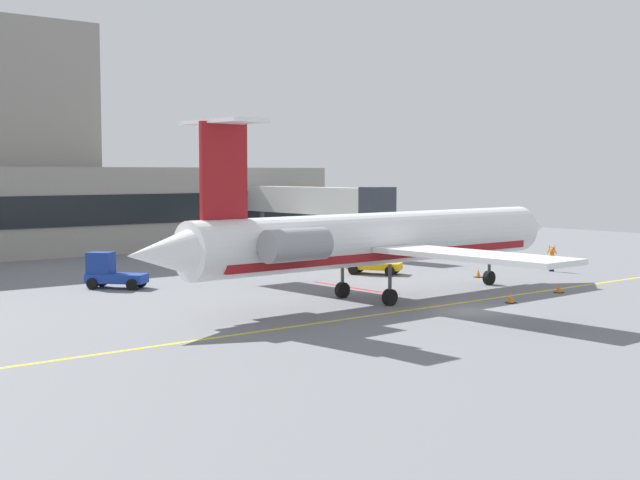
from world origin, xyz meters
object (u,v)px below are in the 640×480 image
at_px(baggage_tug, 110,272).
at_px(pushback_tractor, 368,261).
at_px(marshaller, 552,258).
at_px(regional_jet, 375,239).
at_px(fuel_tank, 318,235).

height_order(baggage_tug, pushback_tractor, baggage_tug).
bearing_deg(marshaller, baggage_tug, 157.71).
distance_m(regional_jet, baggage_tug, 17.13).
xyz_separation_m(pushback_tractor, marshaller, (11.37, -7.32, 0.07)).
xyz_separation_m(baggage_tug, marshaller, (28.95, -11.87, -0.03)).
relative_size(fuel_tank, marshaller, 3.61).
xyz_separation_m(baggage_tug, pushback_tractor, (17.58, -4.54, -0.10)).
relative_size(pushback_tractor, marshaller, 2.10).
bearing_deg(marshaller, fuel_tank, 100.68).
bearing_deg(baggage_tug, regional_jet, -56.65).
height_order(baggage_tug, marshaller, baggage_tug).
height_order(pushback_tractor, marshaller, pushback_tractor).
xyz_separation_m(regional_jet, pushback_tractor, (8.26, 9.62, -2.55)).
bearing_deg(baggage_tug, pushback_tractor, -14.49).
relative_size(regional_jet, fuel_tank, 4.57).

